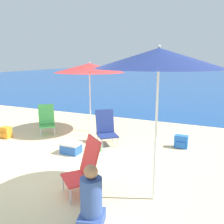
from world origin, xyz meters
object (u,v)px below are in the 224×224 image
(beach_chair_green, at_px, (47,119))
(cooler_box, at_px, (71,148))
(backpack_orange, at_px, (6,132))
(person_seated_near, at_px, (91,201))
(water_bottle, at_px, (100,148))
(beach_umbrella_navy, at_px, (159,58))
(beach_umbrella_red, at_px, (90,68))
(beach_chair_navy, at_px, (106,128))
(backpack_blue, at_px, (181,142))
(beach_chair_red, at_px, (85,166))

(beach_chair_green, relative_size, cooler_box, 1.95)
(beach_chair_green, xyz_separation_m, backpack_orange, (-0.78, -0.81, -0.28))
(person_seated_near, relative_size, water_bottle, 3.89)
(backpack_orange, bearing_deg, water_bottle, 3.08)
(beach_umbrella_navy, bearing_deg, beach_umbrella_red, 133.30)
(beach_umbrella_red, height_order, backpack_orange, beach_umbrella_red)
(person_seated_near, height_order, cooler_box, person_seated_near)
(beach_chair_navy, xyz_separation_m, person_seated_near, (1.24, -3.02, -0.07))
(person_seated_near, bearing_deg, water_bottle, 99.69)
(backpack_blue, height_order, cooler_box, backpack_blue)
(beach_umbrella_navy, distance_m, beach_umbrella_red, 4.04)
(water_bottle, distance_m, cooler_box, 0.69)
(person_seated_near, height_order, backpack_blue, person_seated_near)
(person_seated_near, bearing_deg, cooler_box, 114.44)
(beach_chair_green, height_order, cooler_box, beach_chair_green)
(beach_chair_green, distance_m, water_bottle, 2.22)
(water_bottle, xyz_separation_m, cooler_box, (-0.57, -0.39, 0.05))
(beach_chair_red, distance_m, beach_chair_green, 3.64)
(beach_umbrella_navy, height_order, cooler_box, beach_umbrella_navy)
(beach_umbrella_red, bearing_deg, water_bottle, -53.55)
(backpack_blue, bearing_deg, cooler_box, -147.75)
(beach_chair_navy, distance_m, water_bottle, 0.67)
(backpack_orange, relative_size, cooler_box, 0.71)
(beach_umbrella_navy, height_order, backpack_orange, beach_umbrella_navy)
(beach_chair_red, height_order, backpack_orange, beach_chair_red)
(beach_chair_green, relative_size, water_bottle, 3.90)
(beach_umbrella_red, xyz_separation_m, beach_chair_green, (-1.03, -0.78, -1.48))
(beach_chair_red, relative_size, water_bottle, 4.19)
(beach_chair_green, bearing_deg, beach_umbrella_red, -4.08)
(backpack_orange, bearing_deg, beach_chair_green, 45.94)
(beach_chair_navy, xyz_separation_m, backpack_blue, (1.84, 0.48, -0.27))
(beach_umbrella_navy, height_order, beach_chair_green, beach_umbrella_navy)
(beach_chair_navy, bearing_deg, beach_chair_red, -113.36)
(beach_umbrella_red, relative_size, beach_chair_navy, 2.38)
(person_seated_near, distance_m, backpack_orange, 4.61)
(beach_umbrella_red, xyz_separation_m, backpack_blue, (2.78, -0.38, -1.75))
(person_seated_near, bearing_deg, beach_umbrella_red, 104.42)
(person_seated_near, distance_m, cooler_box, 2.68)
(beach_umbrella_red, bearing_deg, beach_umbrella_navy, -46.70)
(backpack_orange, height_order, cooler_box, backpack_orange)
(cooler_box, bearing_deg, backpack_blue, 32.25)
(beach_umbrella_red, xyz_separation_m, cooler_box, (0.49, -1.82, -1.78))
(beach_umbrella_red, distance_m, backpack_blue, 3.31)
(backpack_orange, distance_m, cooler_box, 2.32)
(beach_umbrella_navy, height_order, beach_umbrella_red, beach_umbrella_navy)
(beach_chair_navy, relative_size, water_bottle, 3.97)
(beach_umbrella_navy, height_order, water_bottle, beach_umbrella_navy)
(backpack_orange, bearing_deg, beach_chair_navy, 14.73)
(beach_umbrella_navy, xyz_separation_m, beach_umbrella_red, (-2.77, 2.94, -0.27))
(beach_umbrella_red, bearing_deg, backpack_blue, -7.76)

